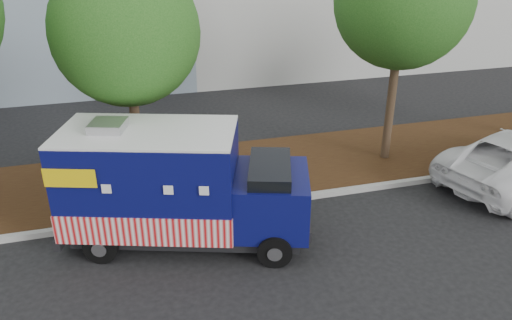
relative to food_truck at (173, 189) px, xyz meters
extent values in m
plane|color=black|center=(0.43, -0.40, -1.35)|extent=(120.00, 120.00, 0.00)
cube|color=#9E9E99|center=(0.43, 1.00, -1.28)|extent=(120.00, 0.18, 0.15)
cube|color=black|center=(0.43, 3.10, -1.28)|extent=(120.00, 4.00, 0.15)
cylinder|color=#38281C|center=(-0.62, 2.74, 0.41)|extent=(0.26, 0.26, 3.52)
sphere|color=#1A5116|center=(-0.62, 2.74, 3.10)|extent=(3.72, 3.72, 3.72)
cylinder|color=#38281C|center=(6.98, 2.65, 0.65)|extent=(0.26, 0.26, 4.00)
sphere|color=#1A5116|center=(6.98, 2.65, 3.62)|extent=(3.89, 3.89, 3.89)
cube|color=black|center=(0.31, -0.10, -0.97)|extent=(5.42, 3.24, 0.26)
cube|color=#0B0D4E|center=(-0.48, 0.15, 0.30)|extent=(4.31, 3.19, 2.20)
cube|color=red|center=(-0.48, 0.15, -0.48)|extent=(4.37, 3.26, 0.69)
cube|color=white|center=(-0.48, 0.15, 1.42)|extent=(4.31, 3.19, 0.06)
cube|color=#B7B7BA|center=(-1.26, 0.41, 1.54)|extent=(0.92, 0.92, 0.20)
cube|color=#0B0D4E|center=(2.14, -0.69, -0.21)|extent=(2.18, 2.38, 1.28)
cube|color=black|center=(2.10, -0.68, 0.41)|extent=(1.42, 1.98, 0.60)
cube|color=black|center=(2.95, -0.95, -0.64)|extent=(0.63, 1.77, 0.28)
cube|color=black|center=(-2.35, 0.76, -0.94)|extent=(0.79, 2.01, 0.26)
cube|color=#B7B7BA|center=(-2.33, 0.75, 0.34)|extent=(0.54, 1.58, 1.74)
cube|color=#B7B7BA|center=(0.12, 1.11, 0.34)|extent=(1.58, 0.54, 1.01)
cube|color=yellow|center=(-2.12, -0.46, 0.80)|extent=(1.05, 0.36, 0.41)
cube|color=yellow|center=(-1.45, 1.61, 0.80)|extent=(1.05, 0.36, 0.41)
cylinder|color=black|center=(1.94, -1.61, -0.97)|extent=(0.81, 0.48, 0.77)
cylinder|color=black|center=(2.52, 0.17, -0.97)|extent=(0.81, 0.48, 0.77)
cylinder|color=black|center=(-1.72, -0.43, -0.97)|extent=(0.81, 0.48, 0.77)
cylinder|color=black|center=(-1.15, 1.35, -0.97)|extent=(0.81, 0.48, 0.77)
camera|label=1|loc=(-0.89, -10.21, 5.44)|focal=35.00mm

